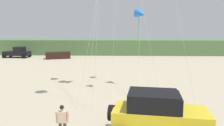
% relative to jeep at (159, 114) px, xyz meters
% --- Properties ---
extents(dune_ridge, '(90.00, 9.60, 2.99)m').
position_rel_jeep_xyz_m(dune_ridge, '(2.78, 37.16, 0.30)').
color(dune_ridge, '#567A47').
rests_on(dune_ridge, ground_plane).
extents(jeep, '(4.98, 2.92, 2.26)m').
position_rel_jeep_xyz_m(jeep, '(0.00, 0.00, 0.00)').
color(jeep, yellow).
rests_on(jeep, ground_plane).
extents(person_watching, '(0.62, 0.33, 1.67)m').
position_rel_jeep_xyz_m(person_watching, '(-4.54, -0.22, -0.26)').
color(person_watching, '#DBB28E').
rests_on(person_watching, ground_plane).
extents(distant_pickup, '(4.73, 2.70, 1.98)m').
position_rel_jeep_xyz_m(distant_pickup, '(-20.52, 29.10, -0.26)').
color(distant_pickup, black).
rests_on(distant_pickup, ground_plane).
extents(distant_sedan, '(4.52, 2.92, 1.20)m').
position_rel_jeep_xyz_m(distant_sedan, '(-12.75, 27.92, -0.60)').
color(distant_sedan, black).
rests_on(distant_sedan, ground_plane).
extents(kite_black_sled, '(1.43, 5.51, 6.99)m').
position_rel_jeep_xyz_m(kite_black_sled, '(-0.03, 9.60, 5.26)').
color(kite_black_sled, blue).
rests_on(kite_black_sled, ground_plane).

